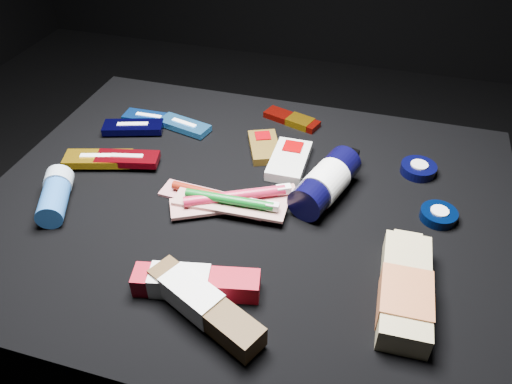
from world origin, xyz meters
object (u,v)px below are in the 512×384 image
(lotion_bottle, at_px, (326,182))
(toothpaste_carton_red, at_px, (191,282))
(bodywash_bottle, at_px, (405,291))
(deodorant_stick, at_px, (55,195))

(lotion_bottle, distance_m, toothpaste_carton_red, 0.32)
(bodywash_bottle, height_order, toothpaste_carton_red, bodywash_bottle)
(lotion_bottle, height_order, toothpaste_carton_red, lotion_bottle)
(deodorant_stick, bearing_deg, toothpaste_carton_red, -44.48)
(lotion_bottle, bearing_deg, deodorant_stick, -142.54)
(deodorant_stick, xyz_separation_m, toothpaste_carton_red, (0.31, -0.12, -0.01))
(bodywash_bottle, relative_size, toothpaste_carton_red, 1.09)
(toothpaste_carton_red, bearing_deg, lotion_bottle, 49.01)
(deodorant_stick, bearing_deg, bodywash_bottle, -28.24)
(bodywash_bottle, xyz_separation_m, toothpaste_carton_red, (-0.31, -0.07, -0.00))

